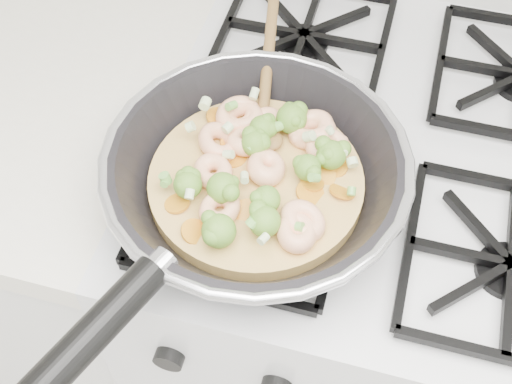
# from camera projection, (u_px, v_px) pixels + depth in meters

# --- Properties ---
(stove) EXTENTS (0.60, 0.60, 0.92)m
(stove) POSITION_uv_depth(u_px,v_px,m) (353.00, 304.00, 1.23)
(stove) COLOR white
(stove) RESTS_ON ground
(skillet) EXTENTS (0.34, 0.66, 0.11)m
(skillet) POSITION_uv_depth(u_px,v_px,m) (255.00, 176.00, 0.77)
(skillet) COLOR black
(skillet) RESTS_ON stove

